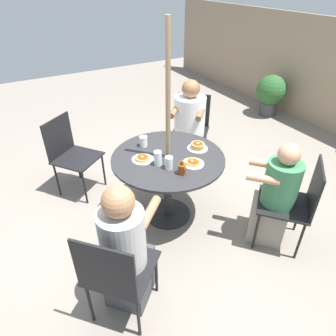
# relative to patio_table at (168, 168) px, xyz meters

# --- Properties ---
(ground_plane) EXTENTS (12.00, 12.00, 0.00)m
(ground_plane) POSITION_rel_patio_table_xyz_m (0.00, 0.00, -0.63)
(ground_plane) COLOR gray
(patio_table) EXTENTS (1.13, 1.13, 0.76)m
(patio_table) POSITION_rel_patio_table_xyz_m (0.00, 0.00, 0.00)
(patio_table) COLOR #28282B
(patio_table) RESTS_ON ground
(umbrella_pole) EXTENTS (0.05, 0.05, 2.02)m
(umbrella_pole) POSITION_rel_patio_table_xyz_m (0.00, 0.00, 0.39)
(umbrella_pole) COLOR #846B4C
(umbrella_pole) RESTS_ON ground
(patio_chair_north) EXTENTS (0.65, 0.65, 0.93)m
(patio_chair_north) POSITION_rel_patio_table_xyz_m (0.84, -0.91, -0.09)
(patio_chair_north) COLOR black
(patio_chair_north) RESTS_ON ground
(diner_north) EXTENTS (0.57, 0.58, 1.17)m
(diner_north) POSITION_rel_patio_table_xyz_m (0.72, -0.78, -0.08)
(diner_north) COLOR #3D3D42
(diner_north) RESTS_ON ground
(patio_chair_east) EXTENTS (0.65, 0.65, 0.93)m
(patio_chair_east) POSITION_rel_patio_table_xyz_m (0.93, 0.82, -0.09)
(patio_chair_east) COLOR black
(patio_chair_east) RESTS_ON ground
(diner_east) EXTENTS (0.53, 0.52, 1.09)m
(diner_east) POSITION_rel_patio_table_xyz_m (0.80, 0.70, -0.12)
(diner_east) COLOR gray
(diner_east) RESTS_ON ground
(patio_chair_south) EXTENTS (0.65, 0.65, 0.93)m
(patio_chair_south) POSITION_rel_patio_table_xyz_m (-0.88, 0.88, -0.09)
(patio_chair_south) COLOR black
(patio_chair_south) RESTS_ON ground
(diner_south) EXTENTS (0.61, 0.61, 1.20)m
(diner_south) POSITION_rel_patio_table_xyz_m (-0.75, 0.75, -0.09)
(diner_south) COLOR beige
(diner_south) RESTS_ON ground
(patio_chair_west) EXTENTS (0.65, 0.65, 0.93)m
(patio_chair_west) POSITION_rel_patio_table_xyz_m (-0.99, -0.75, -0.09)
(patio_chair_west) COLOR black
(patio_chair_west) RESTS_ON ground
(pancake_plate_a) EXTENTS (0.21, 0.21, 0.04)m
(pancake_plate_a) POSITION_rel_patio_table_xyz_m (0.24, 0.14, 0.15)
(pancake_plate_a) COLOR white
(pancake_plate_a) RESTS_ON patio_table
(pancake_plate_b) EXTENTS (0.21, 0.21, 0.05)m
(pancake_plate_b) POSITION_rel_patio_table_xyz_m (-0.07, -0.25, 0.15)
(pancake_plate_b) COLOR white
(pancake_plate_b) RESTS_ON patio_table
(pancake_plate_c) EXTENTS (0.21, 0.21, 0.08)m
(pancake_plate_c) POSITION_rel_patio_table_xyz_m (0.02, 0.34, 0.16)
(pancake_plate_c) COLOR white
(pancake_plate_c) RESTS_ON patio_table
(syrup_bottle) EXTENTS (0.10, 0.08, 0.14)m
(syrup_bottle) POSITION_rel_patio_table_xyz_m (0.32, -0.04, 0.19)
(syrup_bottle) COLOR brown
(syrup_bottle) RESTS_ON patio_table
(coffee_cup) EXTENTS (0.08, 0.08, 0.11)m
(coffee_cup) POSITION_rel_patio_table_xyz_m (-0.31, -0.11, 0.19)
(coffee_cup) COLOR white
(coffee_cup) RESTS_ON patio_table
(drinking_glass_a) EXTENTS (0.08, 0.08, 0.14)m
(drinking_glass_a) POSITION_rel_patio_table_xyz_m (0.07, -0.15, 0.20)
(drinking_glass_a) COLOR silver
(drinking_glass_a) RESTS_ON patio_table
(drinking_glass_b) EXTENTS (0.08, 0.08, 0.12)m
(drinking_glass_b) POSITION_rel_patio_table_xyz_m (0.18, -0.10, 0.19)
(drinking_glass_b) COLOR silver
(drinking_glass_b) RESTS_ON patio_table
(potted_shrub) EXTENTS (0.54, 0.54, 0.74)m
(potted_shrub) POSITION_rel_patio_table_xyz_m (-1.47, 3.02, -0.20)
(potted_shrub) COLOR #3D3D3F
(potted_shrub) RESTS_ON ground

